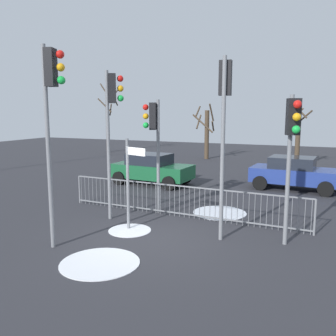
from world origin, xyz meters
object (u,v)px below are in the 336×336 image
Objects in this scene: traffic_light_rear_right at (292,137)px; direction_sign_post at (129,179)px; traffic_light_foreground_right at (112,112)px; bare_tree_centre at (206,132)px; car_green_far at (152,168)px; traffic_light_mid_left at (154,131)px; bare_tree_left at (298,133)px; car_blue_near at (294,173)px; traffic_light_rear_left at (224,108)px; bare_tree_right at (108,119)px; traffic_light_foreground_left at (51,102)px.

direction_sign_post is (-4.43, -0.38, -1.33)m from traffic_light_rear_right.
traffic_light_foreground_right reaches higher than bare_tree_centre.
direction_sign_post reaches higher than car_green_far.
traffic_light_mid_left is 0.93× the size of bare_tree_left.
traffic_light_mid_left is 0.82× the size of traffic_light_foreground_right.
car_blue_near is at bearing 81.87° from direction_sign_post.
direction_sign_post is (-2.70, -0.35, -2.05)m from traffic_light_rear_left.
car_green_far is at bearing -63.80° from traffic_light_rear_right.
bare_tree_right is (-15.85, 9.74, 2.06)m from car_blue_near.
traffic_light_rear_right is 1.44× the size of direction_sign_post.
traffic_light_foreground_left is (-3.72, -2.34, 0.13)m from traffic_light_rear_left.
bare_tree_centre is (-2.68, 16.38, 0.48)m from direction_sign_post.
traffic_light_foreground_left is at bearing -76.42° from car_green_far.
traffic_light_rear_left is at bearing -71.45° from bare_tree_centre.
traffic_light_foreground_right is 0.93× the size of traffic_light_foreground_left.
bare_tree_left is (1.04, 14.30, -1.45)m from traffic_light_rear_left.
traffic_light_rear_left reaches higher than traffic_light_rear_right.
traffic_light_foreground_left is at bearing -97.46° from direction_sign_post.
direction_sign_post is 0.69× the size of car_green_far.
direction_sign_post is 0.69× the size of car_blue_near.
traffic_light_rear_right is at bearing 57.15° from traffic_light_foreground_right.
traffic_light_rear_right is 5.48m from traffic_light_foreground_right.
bare_tree_right is at bearing 143.41° from direction_sign_post.
bare_tree_centre is (-6.76, 8.59, 1.25)m from car_blue_near.
bare_tree_right is at bearing -68.86° from traffic_light_rear_right.
traffic_light_rear_right is 17.53m from bare_tree_centre.
traffic_light_foreground_left is at bearing -61.16° from bare_tree_right.
bare_tree_left is at bearing 80.56° from traffic_light_rear_left.
bare_tree_left is (4.74, 13.89, -1.33)m from traffic_light_foreground_right.
bare_tree_right reaches higher than car_green_far.
car_green_far is 6.57m from car_blue_near.
traffic_light_foreground_right is 9.08m from car_blue_near.
traffic_light_foreground_right is at bearing -83.87° from bare_tree_centre.
traffic_light_rear_left is at bearing 26.87° from direction_sign_post.
bare_tree_left is (3.74, 14.65, 0.60)m from direction_sign_post.
bare_tree_centre is 9.20m from bare_tree_right.
bare_tree_left is 0.72× the size of bare_tree_right.
traffic_light_mid_left is 1.59m from traffic_light_foreground_right.
car_blue_near is at bearing -31.57° from bare_tree_right.
bare_tree_right is (-11.76, 17.53, 1.30)m from direction_sign_post.
traffic_light_foreground_left is 8.97m from car_green_far.
bare_tree_right reaches higher than traffic_light_foreground_left.
bare_tree_left is at bearing 147.48° from traffic_light_foreground_left.
bare_tree_right reaches higher than traffic_light_mid_left.
car_green_far is at bearing 124.57° from traffic_light_rear_left.
traffic_light_mid_left is 14.70m from bare_tree_centre.
bare_tree_right is at bearing 153.26° from car_blue_near.
car_blue_near is (1.38, 7.44, -2.81)m from traffic_light_rear_left.
bare_tree_right is (-16.20, 17.15, -0.03)m from traffic_light_rear_right.
direction_sign_post is at bearing -80.72° from bare_tree_centre.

